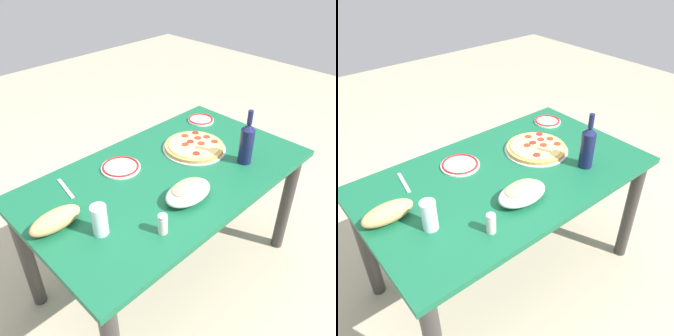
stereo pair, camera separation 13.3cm
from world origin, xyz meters
TOP-DOWN VIEW (x-y plane):
  - ground_plane at (0.00, 0.00)m, footprint 8.00×8.00m
  - dining_table at (0.00, 0.00)m, footprint 1.42×0.82m
  - pepperoni_pizza at (-0.26, -0.06)m, footprint 0.34×0.34m
  - baked_pasta_dish at (0.08, 0.20)m, footprint 0.24×0.15m
  - wine_bottle at (-0.35, 0.20)m, footprint 0.07×0.07m
  - water_glass at (0.48, 0.10)m, footprint 0.06×0.06m
  - side_plate_near at (0.14, -0.19)m, footprint 0.20×0.20m
  - side_plate_far at (-0.54, -0.26)m, footprint 0.16×0.16m
  - bread_loaf at (0.59, -0.04)m, footprint 0.22×0.09m
  - spice_shaker at (0.30, 0.27)m, footprint 0.04×0.04m
  - fork_right at (0.42, -0.24)m, footprint 0.04×0.17m

SIDE VIEW (x-z plane):
  - ground_plane at x=0.00m, z-range 0.00..0.00m
  - dining_table at x=0.00m, z-range 0.24..0.96m
  - fork_right at x=0.42m, z-range 0.71..0.72m
  - side_plate_near at x=0.14m, z-range 0.71..0.73m
  - side_plate_far at x=-0.54m, z-range 0.71..0.73m
  - pepperoni_pizza at x=-0.26m, z-range 0.71..0.75m
  - baked_pasta_dish at x=0.08m, z-range 0.72..0.79m
  - bread_loaf at x=0.59m, z-range 0.71..0.80m
  - spice_shaker at x=0.30m, z-range 0.71..0.80m
  - water_glass at x=0.48m, z-range 0.71..0.85m
  - wine_bottle at x=-0.35m, z-range 0.69..0.97m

